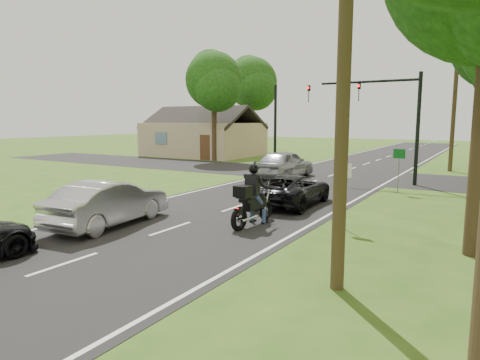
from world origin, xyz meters
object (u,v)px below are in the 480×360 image
(motorcycle_rider, at_px, (252,201))
(utility_pole_near, at_px, (345,38))
(sign_white, at_px, (343,180))
(sign_green, at_px, (399,160))
(silver_sedan, at_px, (109,203))
(utility_pole_far, at_px, (455,96))
(dark_suv, at_px, (293,190))
(silver_suv, at_px, (284,164))
(traffic_signal, at_px, (383,108))

(motorcycle_rider, distance_m, utility_pole_near, 7.04)
(sign_white, xyz_separation_m, sign_green, (0.20, 8.00, 0.00))
(motorcycle_rider, xyz_separation_m, utility_pole_near, (4.17, -3.75, 4.26))
(silver_sedan, relative_size, sign_green, 2.16)
(silver_sedan, bearing_deg, utility_pole_far, -115.97)
(dark_suv, distance_m, silver_suv, 8.17)
(dark_suv, relative_size, utility_pole_far, 0.46)
(traffic_signal, distance_m, utility_pole_far, 8.55)
(silver_sedan, relative_size, utility_pole_far, 0.46)
(utility_pole_near, height_order, sign_green, utility_pole_near)
(silver_suv, bearing_deg, dark_suv, 119.52)
(sign_white, bearing_deg, dark_suv, 137.60)
(silver_suv, height_order, sign_green, sign_green)
(motorcycle_rider, height_order, silver_sedan, motorcycle_rider)
(traffic_signal, height_order, sign_green, traffic_signal)
(dark_suv, distance_m, silver_sedan, 7.42)
(motorcycle_rider, distance_m, silver_sedan, 4.76)
(utility_pole_near, bearing_deg, motorcycle_rider, 138.08)
(utility_pole_far, xyz_separation_m, sign_green, (-1.30, -11.02, -3.49))
(motorcycle_rider, xyz_separation_m, silver_suv, (-4.06, 11.16, 0.04))
(utility_pole_near, height_order, utility_pole_far, same)
(utility_pole_near, relative_size, utility_pole_far, 1.00)
(utility_pole_far, bearing_deg, silver_suv, -132.17)
(silver_sedan, height_order, utility_pole_far, utility_pole_far)
(silver_suv, height_order, traffic_signal, traffic_signal)
(silver_suv, xyz_separation_m, sign_green, (6.94, -1.92, 0.73))
(silver_sedan, xyz_separation_m, sign_green, (6.97, 11.67, 0.83))
(silver_suv, distance_m, utility_pole_far, 12.98)
(motorcycle_rider, relative_size, sign_green, 1.15)
(utility_pole_near, bearing_deg, sign_green, 95.72)
(motorcycle_rider, relative_size, dark_suv, 0.54)
(sign_green, bearing_deg, dark_suv, -120.66)
(motorcycle_rider, distance_m, sign_white, 3.04)
(silver_suv, height_order, sign_white, sign_white)
(dark_suv, xyz_separation_m, utility_pole_near, (4.45, -7.67, 4.44))
(motorcycle_rider, distance_m, silver_suv, 11.87)
(silver_suv, distance_m, utility_pole_near, 17.54)
(silver_sedan, distance_m, utility_pole_near, 9.42)
(utility_pole_far, distance_m, sign_white, 19.39)
(traffic_signal, bearing_deg, dark_suv, -100.78)
(dark_suv, distance_m, utility_pole_near, 9.92)
(sign_white, distance_m, sign_green, 8.00)
(utility_pole_far, distance_m, sign_green, 11.63)
(utility_pole_near, xyz_separation_m, sign_green, (-1.30, 12.98, -3.49))
(dark_suv, distance_m, sign_white, 4.10)
(motorcycle_rider, xyz_separation_m, sign_green, (2.87, 9.23, 0.77))
(silver_sedan, bearing_deg, traffic_signal, -116.15)
(silver_sedan, distance_m, sign_white, 7.74)
(dark_suv, xyz_separation_m, sign_green, (3.15, 5.31, 0.95))
(sign_white, bearing_deg, traffic_signal, 97.05)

